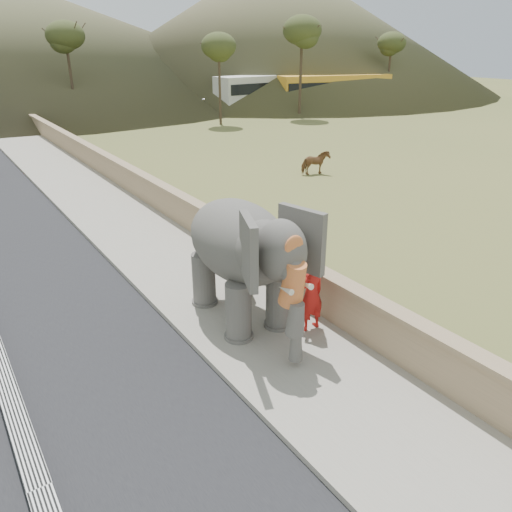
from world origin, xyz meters
The scene contains 10 objects.
ground centered at (0.00, 0.00, 0.00)m, with size 160.00×160.00×0.00m, color olive.
walkway centered at (0.00, 10.00, 0.07)m, with size 3.00×120.00×0.15m, color #9E9687.
parapet centered at (1.65, 10.00, 0.55)m, with size 0.30×120.00×1.10m, color tan.
cow centered at (10.34, 12.74, 0.57)m, with size 0.62×1.36×1.15m, color brown.
distant_car centered at (17.42, 35.51, 0.72)m, with size 1.70×4.23×1.44m, color #B0AEB5.
bus_white centered at (22.93, 34.60, 1.55)m, with size 2.50×11.00×3.10m, color silver.
bus_orange centered at (28.10, 31.36, 1.55)m, with size 2.50×11.00×3.10m, color gold.
hill_right centered at (36.00, 52.00, 8.00)m, with size 56.00×56.00×16.00m, color brown.
elephant_and_man centered at (0.02, 3.06, 1.57)m, with size 2.38×4.07×2.86m.
trees centered at (0.57, 28.98, 4.08)m, with size 48.13×43.41×9.67m.
Camera 1 is at (-5.31, -5.57, 6.00)m, focal length 35.00 mm.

